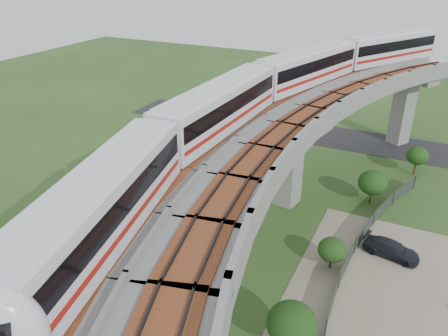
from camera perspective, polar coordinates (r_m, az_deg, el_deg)
The scene contains 11 objects.
ground at distance 36.89m, azimuth 1.51°, elevation -11.64°, with size 160.00×160.00×0.00m, color #334C1E.
dirt_lot at distance 33.48m, azimuth 23.59°, elevation -19.06°, with size 18.00×26.00×0.04m, color gray.
asphalt_road at distance 62.08m, azimuth 13.14°, elevation 4.17°, with size 60.00×8.00×0.03m, color #232326.
viaduct at distance 30.92m, azimuth 8.19°, elevation -0.13°, with size 19.58×73.98×11.40m.
metro_train at distance 37.88m, azimuth 8.24°, elevation 10.14°, with size 14.91×60.73×3.64m.
fence at distance 34.51m, azimuth 16.92°, elevation -14.53°, with size 3.87×38.73×1.50m.
tree_0 at distance 53.21m, azimuth 23.95°, elevation 1.46°, with size 2.42×2.42×3.39m.
tree_1 at distance 45.52m, azimuth 18.85°, elevation -1.82°, with size 2.88×2.88×3.53m.
tree_2 at distance 35.88m, azimuth 13.93°, elevation -10.33°, with size 2.27×2.27×2.70m.
tree_3 at distance 28.13m, azimuth 8.84°, elevation -19.49°, with size 3.10×3.10×3.97m.
car_dark at distance 39.19m, azimuth 21.01°, elevation -9.85°, with size 1.84×4.53×1.31m, color black.
Camera 1 is at (11.87, -26.57, 22.67)m, focal length 35.00 mm.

